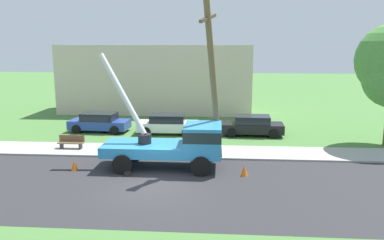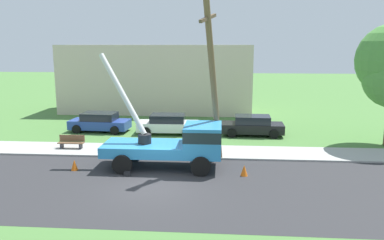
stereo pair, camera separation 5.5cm
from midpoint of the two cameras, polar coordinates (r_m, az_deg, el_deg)
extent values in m
plane|color=#477538|center=(29.55, -1.57, -1.45)|extent=(120.00, 120.00, 0.00)
cube|color=#2B2B2D|center=(18.13, -5.53, -9.69)|extent=(80.00, 8.74, 0.01)
cube|color=#9E9E99|center=(23.55, -3.13, -4.61)|extent=(80.00, 2.83, 0.10)
cube|color=#2D84C6|center=(20.58, -6.97, -4.19)|extent=(4.30, 2.41, 0.55)
cube|color=#2D84C6|center=(20.07, 1.71, -2.96)|extent=(1.90, 2.40, 1.60)
cube|color=#19232D|center=(19.99, 1.72, -1.98)|extent=(1.92, 2.42, 0.56)
cylinder|color=black|center=(20.45, -6.95, -2.77)|extent=(0.70, 0.70, 0.50)
cylinder|color=silver|center=(20.94, -10.19, 3.86)|extent=(2.88, 1.66, 4.26)
cube|color=black|center=(19.63, -9.48, -7.85)|extent=(0.30, 0.30, 0.20)
cube|color=black|center=(22.32, -7.70, -5.46)|extent=(0.30, 0.30, 0.20)
cylinder|color=black|center=(19.21, 1.40, -6.86)|extent=(1.00, 0.30, 1.00)
cylinder|color=black|center=(21.51, 1.74, -4.89)|extent=(1.00, 0.30, 1.00)
cylinder|color=black|center=(19.81, -10.22, -6.48)|extent=(1.00, 0.30, 1.00)
cylinder|color=black|center=(22.04, -8.65, -4.62)|extent=(1.00, 0.30, 1.00)
cylinder|color=brown|center=(20.43, 3.27, 5.34)|extent=(1.19, 2.32, 8.83)
cube|color=brown|center=(19.65, 2.45, 14.84)|extent=(0.82, 1.72, 0.57)
cone|color=orange|center=(19.47, 7.81, -7.40)|extent=(0.36, 0.36, 0.56)
cone|color=orange|center=(21.02, -16.96, -6.40)|extent=(0.36, 0.36, 0.56)
cube|color=#263F99|center=(29.71, -13.43, -0.60)|extent=(4.51, 2.08, 0.65)
cube|color=black|center=(29.59, -13.49, 0.53)|extent=(2.57, 1.81, 0.55)
cylinder|color=black|center=(28.43, -11.34, -1.51)|extent=(0.64, 0.22, 0.64)
cylinder|color=black|center=(30.09, -10.22, -0.77)|extent=(0.64, 0.22, 0.64)
cylinder|color=black|center=(29.51, -16.67, -1.30)|extent=(0.64, 0.22, 0.64)
cylinder|color=black|center=(31.11, -15.31, -0.60)|extent=(0.64, 0.22, 0.64)
cube|color=silver|center=(28.24, -3.53, -0.92)|extent=(4.43, 1.87, 0.65)
cube|color=black|center=(28.12, -3.55, 0.28)|extent=(2.49, 1.70, 0.55)
cylinder|color=black|center=(27.28, -0.72, -1.82)|extent=(0.64, 0.22, 0.64)
cylinder|color=black|center=(29.03, -0.47, -1.03)|extent=(0.64, 0.22, 0.64)
cylinder|color=black|center=(27.63, -6.74, -1.73)|extent=(0.64, 0.22, 0.64)
cylinder|color=black|center=(29.37, -6.13, -0.95)|extent=(0.64, 0.22, 0.64)
cube|color=black|center=(28.02, 8.98, -1.13)|extent=(4.46, 1.94, 0.65)
cube|color=black|center=(27.90, 9.02, 0.07)|extent=(2.52, 1.73, 0.55)
cylinder|color=black|center=(27.30, 12.10, -2.06)|extent=(0.64, 0.22, 0.64)
cylinder|color=black|center=(29.05, 11.75, -1.25)|extent=(0.64, 0.22, 0.64)
cylinder|color=black|center=(27.15, 5.99, -1.94)|extent=(0.64, 0.22, 0.64)
cylinder|color=black|center=(28.91, 6.01, -1.14)|extent=(0.64, 0.22, 0.64)
cube|color=brown|center=(25.01, -17.41, -3.23)|extent=(1.60, 0.44, 0.06)
cube|color=brown|center=(25.13, -17.28, -2.57)|extent=(1.60, 0.06, 0.40)
cube|color=#333338|center=(25.29, -18.65, -3.68)|extent=(0.10, 0.40, 0.45)
cube|color=#333338|center=(24.85, -16.10, -3.78)|extent=(0.10, 0.40, 0.45)
cube|color=beige|center=(37.84, -5.11, 6.19)|extent=(18.00, 6.00, 6.40)
camera|label=1|loc=(0.03, -89.93, 0.01)|focal=36.00mm
camera|label=2|loc=(0.03, 90.07, -0.01)|focal=36.00mm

